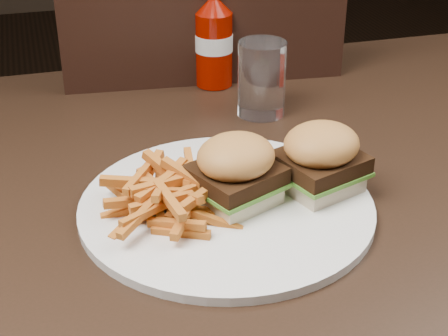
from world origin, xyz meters
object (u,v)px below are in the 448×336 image
object	(u,v)px
chair_far	(192,184)
tumbler	(262,79)
plate	(226,207)
ketchup_bottle	(214,49)
dining_table	(233,177)

from	to	relation	value
chair_far	tumbler	size ratio (longest dim) A/B	4.35
plate	chair_far	bearing A→B (deg)	80.73
ketchup_bottle	tumbler	size ratio (longest dim) A/B	1.07
plate	tumbler	distance (m)	0.28
dining_table	tumbler	xyz separation A→B (m)	(0.08, 0.14, 0.08)
plate	dining_table	bearing A→B (deg)	69.18
plate	ketchup_bottle	xyz separation A→B (m)	(0.09, 0.37, 0.06)
chair_far	ketchup_bottle	size ratio (longest dim) A/B	4.05
tumbler	dining_table	bearing A→B (deg)	-121.08
dining_table	chair_far	bearing A→B (deg)	83.28
dining_table	plate	distance (m)	0.11
plate	tumbler	size ratio (longest dim) A/B	3.06
ketchup_bottle	tumbler	xyz separation A→B (m)	(0.04, -0.13, -0.01)
plate	tumbler	world-z (taller)	tumbler
chair_far	ketchup_bottle	xyz separation A→B (m)	(-0.01, -0.23, 0.38)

